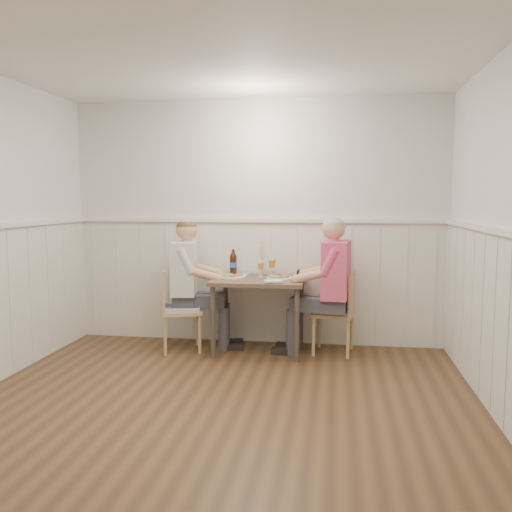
# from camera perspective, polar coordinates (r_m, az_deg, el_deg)

# --- Properties ---
(ground_plane) EXTENTS (4.50, 4.50, 0.00)m
(ground_plane) POSITION_cam_1_polar(r_m,az_deg,el_deg) (3.92, -5.01, -17.26)
(ground_plane) COLOR #432E1D
(room_shell) EXTENTS (4.04, 4.54, 2.60)m
(room_shell) POSITION_cam_1_polar(r_m,az_deg,el_deg) (3.60, -5.23, 5.53)
(room_shell) COLOR silver
(room_shell) RESTS_ON ground
(wainscot) EXTENTS (4.00, 4.49, 1.34)m
(wainscot) POSITION_cam_1_polar(r_m,az_deg,el_deg) (4.36, -2.97, -5.35)
(wainscot) COLOR white
(wainscot) RESTS_ON ground
(dining_table) EXTENTS (0.92, 0.70, 0.75)m
(dining_table) POSITION_cam_1_polar(r_m,az_deg,el_deg) (5.47, 0.31, -3.45)
(dining_table) COLOR #493B2E
(dining_table) RESTS_ON ground
(chair_right) EXTENTS (0.44, 0.44, 0.83)m
(chair_right) POSITION_cam_1_polar(r_m,az_deg,el_deg) (5.50, 8.68, -5.54)
(chair_right) COLOR tan
(chair_right) RESTS_ON ground
(chair_left) EXTENTS (0.50, 0.50, 0.84)m
(chair_left) POSITION_cam_1_polar(r_m,az_deg,el_deg) (5.61, -8.38, -5.26)
(chair_left) COLOR tan
(chair_left) RESTS_ON ground
(man_in_pink) EXTENTS (0.68, 0.47, 1.40)m
(man_in_pink) POSITION_cam_1_polar(r_m,az_deg,el_deg) (5.40, 7.94, -4.29)
(man_in_pink) COLOR #3F3F47
(man_in_pink) RESTS_ON ground
(diner_cream) EXTENTS (0.68, 0.48, 1.37)m
(diner_cream) POSITION_cam_1_polar(r_m,az_deg,el_deg) (5.66, -7.11, -3.94)
(diner_cream) COLOR #3F3F47
(diner_cream) RESTS_ON ground
(plate_man) EXTENTS (0.26, 0.26, 0.06)m
(plate_man) POSITION_cam_1_polar(r_m,az_deg,el_deg) (5.40, 2.40, -2.25)
(plate_man) COLOR white
(plate_man) RESTS_ON dining_table
(plate_diner) EXTENTS (0.26, 0.26, 0.07)m
(plate_diner) POSITION_cam_1_polar(r_m,az_deg,el_deg) (5.52, -2.58, -2.09)
(plate_diner) COLOR white
(plate_diner) RESTS_ON dining_table
(beer_glass_a) EXTENTS (0.08, 0.08, 0.20)m
(beer_glass_a) POSITION_cam_1_polar(r_m,az_deg,el_deg) (5.63, 1.68, -0.76)
(beer_glass_a) COLOR silver
(beer_glass_a) RESTS_ON dining_table
(beer_glass_b) EXTENTS (0.07, 0.07, 0.17)m
(beer_glass_b) POSITION_cam_1_polar(r_m,az_deg,el_deg) (5.58, 0.51, -1.03)
(beer_glass_b) COLOR silver
(beer_glass_b) RESTS_ON dining_table
(beer_bottle) EXTENTS (0.08, 0.08, 0.27)m
(beer_bottle) POSITION_cam_1_polar(r_m,az_deg,el_deg) (5.75, -2.41, -0.76)
(beer_bottle) COLOR black
(beer_bottle) RESTS_ON dining_table
(rolled_napkin) EXTENTS (0.17, 0.08, 0.04)m
(rolled_napkin) POSITION_cam_1_polar(r_m,az_deg,el_deg) (5.14, 1.82, -2.70)
(rolled_napkin) COLOR white
(rolled_napkin) RESTS_ON dining_table
(grass_vase) EXTENTS (0.04, 0.04, 0.37)m
(grass_vase) POSITION_cam_1_polar(r_m,az_deg,el_deg) (5.74, 0.41, -0.31)
(grass_vase) COLOR silver
(grass_vase) RESTS_ON dining_table
(gingham_mat) EXTENTS (0.32, 0.26, 0.01)m
(gingham_mat) POSITION_cam_1_polar(r_m,az_deg,el_deg) (5.71, -2.52, -1.99)
(gingham_mat) COLOR slate
(gingham_mat) RESTS_ON dining_table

